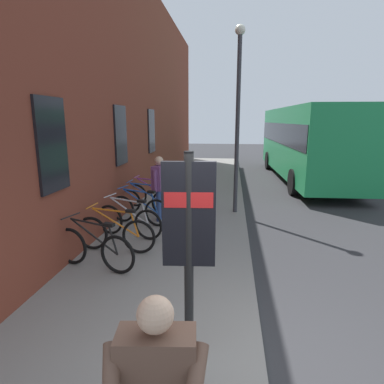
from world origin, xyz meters
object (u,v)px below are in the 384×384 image
at_px(bicycle_end_of_row, 140,210).
at_px(pedestrian_by_facade, 190,195).
at_px(transit_info_sign, 189,229).
at_px(bicycle_nearest_sign, 115,234).
at_px(pedestrian_crossing_street, 159,182).
at_px(bicycle_beside_lamp, 146,201).
at_px(bicycle_mid_rack, 152,195).
at_px(street_lamp, 238,106).
at_px(bicycle_by_door, 94,249).
at_px(city_bus, 306,139).
at_px(bicycle_under_window, 129,221).

bearing_deg(bicycle_end_of_row, pedestrian_by_facade, -119.91).
bearing_deg(pedestrian_by_facade, transit_info_sign, -172.84).
distance_m(bicycle_nearest_sign, pedestrian_crossing_street, 2.39).
bearing_deg(transit_info_sign, bicycle_nearest_sign, 32.89).
bearing_deg(transit_info_sign, bicycle_end_of_row, 21.82).
bearing_deg(bicycle_end_of_row, bicycle_beside_lamp, 3.57).
distance_m(bicycle_nearest_sign, bicycle_end_of_row, 1.85).
bearing_deg(bicycle_mid_rack, street_lamp, -95.02).
distance_m(bicycle_mid_rack, pedestrian_by_facade, 3.02).
bearing_deg(street_lamp, bicycle_end_of_row, 120.59).
xyz_separation_m(transit_info_sign, street_lamp, (6.33, -0.57, 1.47)).
height_order(bicycle_by_door, bicycle_nearest_sign, same).
xyz_separation_m(bicycle_nearest_sign, bicycle_end_of_row, (1.85, 0.00, -0.00)).
distance_m(bicycle_mid_rack, pedestrian_crossing_street, 1.58).
relative_size(city_bus, pedestrian_crossing_street, 6.03).
relative_size(bicycle_nearest_sign, bicycle_end_of_row, 1.02).
relative_size(bicycle_by_door, bicycle_end_of_row, 1.00).
distance_m(bicycle_under_window, bicycle_mid_rack, 2.69).
height_order(bicycle_beside_lamp, city_bus, city_bus).
relative_size(bicycle_by_door, bicycle_beside_lamp, 0.97).
relative_size(transit_info_sign, pedestrian_by_facade, 1.43).
bearing_deg(bicycle_mid_rack, transit_info_sign, -162.83).
xyz_separation_m(bicycle_nearest_sign, bicycle_mid_rack, (3.56, 0.09, -0.00)).
xyz_separation_m(bicycle_beside_lamp, bicycle_mid_rack, (0.80, 0.03, 0.00)).
height_order(bicycle_beside_lamp, street_lamp, street_lamp).
relative_size(bicycle_mid_rack, city_bus, 0.17).
bearing_deg(bicycle_mid_rack, bicycle_beside_lamp, -177.90).
xyz_separation_m(bicycle_end_of_row, city_bus, (7.90, -5.81, 1.41)).
distance_m(bicycle_by_door, pedestrian_by_facade, 2.49).
bearing_deg(bicycle_under_window, bicycle_end_of_row, 0.87).
height_order(bicycle_mid_rack, street_lamp, street_lamp).
relative_size(bicycle_beside_lamp, pedestrian_crossing_street, 1.01).
relative_size(bicycle_mid_rack, pedestrian_by_facade, 1.05).
bearing_deg(bicycle_under_window, bicycle_beside_lamp, 2.17).
height_order(bicycle_nearest_sign, transit_info_sign, transit_info_sign).
relative_size(bicycle_under_window, pedestrian_crossing_street, 0.98).
xyz_separation_m(transit_info_sign, city_bus, (12.75, -3.87, 0.20)).
bearing_deg(bicycle_by_door, bicycle_under_window, -3.89).
distance_m(city_bus, pedestrian_crossing_street, 9.25).
distance_m(bicycle_by_door, bicycle_beside_lamp, 3.59).
bearing_deg(bicycle_beside_lamp, bicycle_nearest_sign, -178.77).
height_order(bicycle_by_door, bicycle_mid_rack, same).
xyz_separation_m(bicycle_nearest_sign, city_bus, (9.75, -5.80, 1.41)).
relative_size(bicycle_under_window, bicycle_beside_lamp, 0.97).
height_order(bicycle_under_window, transit_info_sign, transit_info_sign).
distance_m(transit_info_sign, pedestrian_crossing_street, 5.47).
distance_m(bicycle_mid_rack, street_lamp, 3.74).
xyz_separation_m(pedestrian_crossing_street, pedestrian_by_facade, (-1.22, -0.98, -0.05)).
bearing_deg(transit_info_sign, street_lamp, -5.13).
distance_m(bicycle_end_of_row, transit_info_sign, 5.36).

